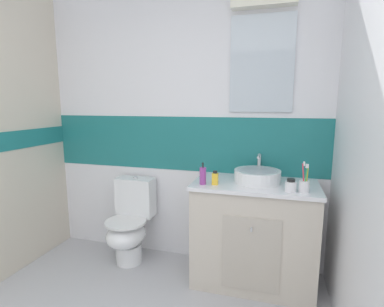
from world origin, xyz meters
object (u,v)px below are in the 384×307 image
soap_dispenser (203,176)px  sink_basin (257,175)px  perfume_flask_small (215,178)px  toilet (130,224)px  hair_gel_jar (291,186)px  toothbrush_cup (304,185)px

soap_dispenser → sink_basin: bearing=25.3°
perfume_flask_small → toilet: bearing=168.4°
sink_basin → hair_gel_jar: 0.32m
toothbrush_cup → soap_dispenser: 0.74m
toilet → toothbrush_cup: (1.48, -0.20, 0.54)m
hair_gel_jar → soap_dispenser: bearing=178.7°
sink_basin → toothbrush_cup: 0.39m
toilet → hair_gel_jar: hair_gel_jar is taller
soap_dispenser → perfume_flask_small: bearing=6.0°
toothbrush_cup → soap_dispenser: toothbrush_cup is taller
perfume_flask_small → hair_gel_jar: size_ratio=1.20×
sink_basin → toilet: (-1.14, -0.01, -0.54)m
toilet → toothbrush_cup: 1.59m
hair_gel_jar → perfume_flask_small: bearing=177.4°
toothbrush_cup → hair_gel_jar: 0.09m
sink_basin → perfume_flask_small: (-0.31, -0.18, 0.00)m
soap_dispenser → toilet: bearing=166.3°
sink_basin → soap_dispenser: (-0.40, -0.19, 0.02)m
toothbrush_cup → hair_gel_jar: bearing=179.0°
toilet → perfume_flask_small: 1.01m
hair_gel_jar → toothbrush_cup: bearing=-1.0°
sink_basin → toilet: sink_basin is taller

